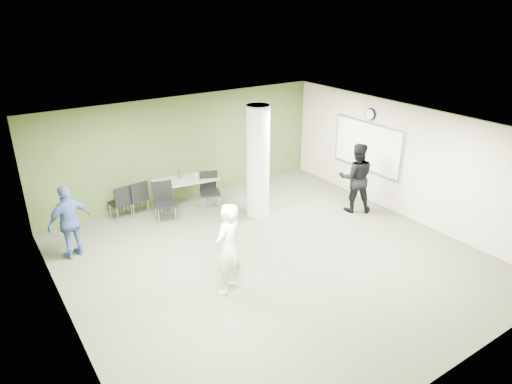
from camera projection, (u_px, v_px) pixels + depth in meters
floor at (272, 259)px, 9.63m from camera, size 8.00×8.00×0.00m
ceiling at (274, 130)px, 8.53m from camera, size 8.00×8.00×0.00m
wall_back at (185, 148)px, 12.13m from camera, size 8.00×2.80×0.02m
wall_left at (62, 257)px, 7.03m from camera, size 0.02×8.00×2.80m
wall_right_cream at (405, 162)px, 11.13m from camera, size 0.02×8.00×2.80m
column at (258, 162)px, 11.12m from camera, size 0.56×0.56×2.80m
whiteboard at (367, 146)px, 11.97m from camera, size 0.05×2.30×1.30m
wall_clock at (370, 114)px, 11.63m from camera, size 0.06×0.32×0.32m
folding_table at (186, 181)px, 11.76m from camera, size 1.75×0.97×1.04m
wastebasket at (161, 205)px, 11.79m from camera, size 0.28×0.28×0.32m
chair_back_left at (121, 200)px, 11.13m from camera, size 0.52×0.52×0.91m
chair_back_right at (138, 196)px, 11.34m from camera, size 0.50×0.50×0.94m
chair_table_left at (164, 199)px, 11.11m from camera, size 0.58×0.58×0.98m
chair_table_right at (209, 188)px, 11.76m from camera, size 0.64×0.64×0.99m
woman_white at (228, 249)px, 8.26m from camera, size 0.77×0.67×1.79m
man_black at (356, 178)px, 11.51m from camera, size 1.11×1.07×1.81m
man_blue at (70, 222)px, 9.45m from camera, size 1.02×0.64×1.61m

